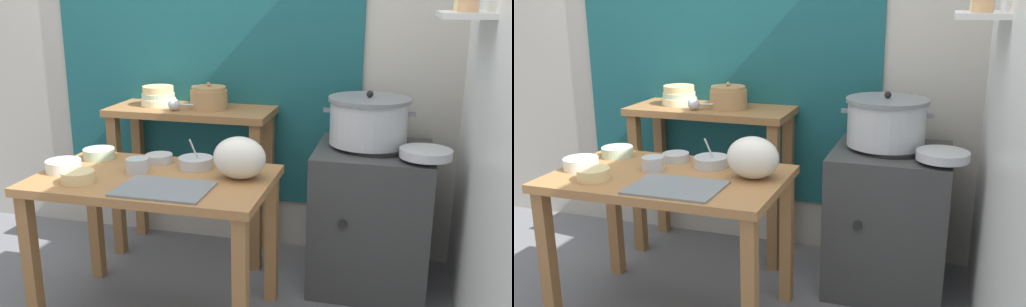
# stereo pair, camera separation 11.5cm
# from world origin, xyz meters

# --- Properties ---
(wall_back) EXTENTS (4.40, 0.12, 2.60)m
(wall_back) POSITION_xyz_m (0.08, 1.10, 1.30)
(wall_back) COLOR #B2ADA3
(wall_back) RESTS_ON ground
(wall_right) EXTENTS (0.30, 3.20, 2.60)m
(wall_right) POSITION_xyz_m (1.40, 0.20, 1.30)
(wall_right) COLOR white
(wall_right) RESTS_ON ground
(prep_table) EXTENTS (1.10, 0.66, 0.72)m
(prep_table) POSITION_xyz_m (-0.07, 0.10, 0.61)
(prep_table) COLOR #9E6B3D
(prep_table) RESTS_ON ground
(back_shelf_table) EXTENTS (0.96, 0.40, 0.90)m
(back_shelf_table) POSITION_xyz_m (-0.16, 0.83, 0.68)
(back_shelf_table) COLOR olive
(back_shelf_table) RESTS_ON ground
(stove_block) EXTENTS (0.60, 0.61, 0.78)m
(stove_block) POSITION_xyz_m (0.90, 0.70, 0.38)
(stove_block) COLOR #383838
(stove_block) RESTS_ON ground
(steamer_pot) EXTENTS (0.47, 0.42, 0.28)m
(steamer_pot) POSITION_xyz_m (0.86, 0.72, 0.90)
(steamer_pot) COLOR #B7BABF
(steamer_pot) RESTS_ON stove_block
(clay_pot) EXTENTS (0.21, 0.21, 0.15)m
(clay_pot) POSITION_xyz_m (-0.05, 0.83, 0.96)
(clay_pot) COLOR #A37A4C
(clay_pot) RESTS_ON back_shelf_table
(bowl_stack_enamel) EXTENTS (0.21, 0.21, 0.11)m
(bowl_stack_enamel) POSITION_xyz_m (-0.38, 0.86, 0.95)
(bowl_stack_enamel) COLOR beige
(bowl_stack_enamel) RESTS_ON back_shelf_table
(ladle) EXTENTS (0.28, 0.08, 0.07)m
(ladle) POSITION_xyz_m (-0.21, 0.73, 0.94)
(ladle) COLOR #B7BABF
(ladle) RESTS_ON back_shelf_table
(serving_tray) EXTENTS (0.40, 0.28, 0.01)m
(serving_tray) POSITION_xyz_m (0.06, -0.07, 0.72)
(serving_tray) COLOR slate
(serving_tray) RESTS_ON prep_table
(plastic_bag) EXTENTS (0.25, 0.18, 0.20)m
(plastic_bag) POSITION_xyz_m (0.33, 0.16, 0.82)
(plastic_bag) COLOR silver
(plastic_bag) RESTS_ON prep_table
(wide_pan) EXTENTS (0.25, 0.25, 0.04)m
(wide_pan) POSITION_xyz_m (1.15, 0.52, 0.80)
(wide_pan) COLOR #B7BABF
(wide_pan) RESTS_ON stove_block
(prep_bowl_0) EXTENTS (0.16, 0.16, 0.05)m
(prep_bowl_0) POSITION_xyz_m (-0.46, 0.30, 0.75)
(prep_bowl_0) COLOR #B7D1AD
(prep_bowl_0) RESTS_ON prep_table
(prep_bowl_1) EXTENTS (0.17, 0.17, 0.15)m
(prep_bowl_1) POSITION_xyz_m (0.07, 0.27, 0.75)
(prep_bowl_1) COLOR #B7BABF
(prep_bowl_1) RESTS_ON prep_table
(prep_bowl_2) EXTENTS (0.17, 0.17, 0.06)m
(prep_bowl_2) POSITION_xyz_m (-0.51, 0.05, 0.75)
(prep_bowl_2) COLOR silver
(prep_bowl_2) RESTS_ON prep_table
(prep_bowl_3) EXTENTS (0.15, 0.15, 0.05)m
(prep_bowl_3) POSITION_xyz_m (-0.36, -0.07, 0.75)
(prep_bowl_3) COLOR #E5C684
(prep_bowl_3) RESTS_ON prep_table
(prep_bowl_4) EXTENTS (0.11, 0.11, 0.07)m
(prep_bowl_4) POSITION_xyz_m (-0.17, 0.14, 0.76)
(prep_bowl_4) COLOR #B7BABF
(prep_bowl_4) RESTS_ON prep_table
(prep_bowl_5) EXTENTS (0.13, 0.13, 0.04)m
(prep_bowl_5) POSITION_xyz_m (-0.14, 0.31, 0.74)
(prep_bowl_5) COLOR #B7BABF
(prep_bowl_5) RESTS_ON prep_table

